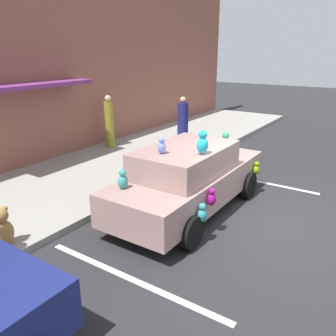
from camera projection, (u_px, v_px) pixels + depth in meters
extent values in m
plane|color=#262628|center=(258.00, 221.00, 7.52)|extent=(60.00, 60.00, 0.00)
cube|color=gray|center=(92.00, 174.00, 10.13)|extent=(24.00, 4.00, 0.15)
cube|color=brown|center=(32.00, 60.00, 10.24)|extent=(24.00, 0.30, 6.40)
cube|color=#722D70|center=(32.00, 85.00, 9.77)|extent=(3.60, 1.10, 0.12)
cube|color=silver|center=(252.00, 180.00, 9.83)|extent=(0.12, 3.60, 0.01)
cube|color=silver|center=(131.00, 279.00, 5.61)|extent=(0.12, 3.60, 0.01)
cube|color=#A4807B|center=(190.00, 184.00, 7.83)|extent=(4.51, 1.67, 0.68)
cube|color=#A4807B|center=(185.00, 160.00, 7.45)|extent=(2.35, 1.47, 0.56)
cylinder|color=black|center=(189.00, 173.00, 9.47)|extent=(0.64, 0.22, 0.64)
cylinder|color=black|center=(248.00, 185.00, 8.60)|extent=(0.64, 0.22, 0.64)
cylinder|color=black|center=(121.00, 210.00, 7.27)|extent=(0.64, 0.22, 0.64)
cylinder|color=black|center=(191.00, 232.00, 6.40)|extent=(0.64, 0.22, 0.64)
ellipsoid|color=teal|center=(202.00, 215.00, 6.47)|extent=(0.21, 0.18, 0.25)
sphere|color=teal|center=(202.00, 207.00, 6.42)|extent=(0.14, 0.14, 0.14)
ellipsoid|color=#9B3CEC|center=(209.00, 153.00, 8.42)|extent=(0.25, 0.21, 0.30)
sphere|color=#9B3CEC|center=(209.00, 145.00, 8.35)|extent=(0.16, 0.16, 0.16)
ellipsoid|color=#8D106E|center=(212.00, 199.00, 6.71)|extent=(0.21, 0.17, 0.24)
sphere|color=#8D106E|center=(212.00, 191.00, 6.66)|extent=(0.13, 0.13, 0.13)
ellipsoid|color=#A01670|center=(184.00, 186.00, 6.48)|extent=(0.19, 0.16, 0.23)
sphere|color=#A01670|center=(184.00, 178.00, 6.43)|extent=(0.12, 0.12, 0.12)
ellipsoid|color=#9E6743|center=(213.00, 149.00, 8.76)|extent=(0.23, 0.19, 0.28)
sphere|color=#9E6743|center=(213.00, 142.00, 8.69)|extent=(0.15, 0.15, 0.15)
ellipsoid|color=teal|center=(123.00, 182.00, 6.62)|extent=(0.22, 0.18, 0.26)
sphere|color=teal|center=(122.00, 173.00, 6.57)|extent=(0.14, 0.14, 0.14)
ellipsoid|color=#8ED936|center=(144.00, 169.00, 7.34)|extent=(0.22, 0.18, 0.26)
sphere|color=#8ED936|center=(144.00, 161.00, 7.28)|extent=(0.14, 0.14, 0.14)
ellipsoid|color=#DF2246|center=(195.00, 149.00, 8.88)|extent=(0.17, 0.14, 0.20)
sphere|color=#DF2246|center=(195.00, 144.00, 8.84)|extent=(0.11, 0.11, 0.11)
ellipsoid|color=#6681E8|center=(162.00, 148.00, 6.87)|extent=(0.19, 0.15, 0.22)
sphere|color=#6681E8|center=(162.00, 140.00, 6.82)|extent=(0.12, 0.12, 0.12)
ellipsoid|color=#5E9215|center=(256.00, 170.00, 8.69)|extent=(0.19, 0.16, 0.23)
sphere|color=#5E9215|center=(257.00, 164.00, 8.64)|extent=(0.12, 0.12, 0.12)
ellipsoid|color=#32A065|center=(225.00, 144.00, 9.10)|extent=(0.28, 0.23, 0.34)
sphere|color=#32A065|center=(226.00, 136.00, 9.03)|extent=(0.18, 0.18, 0.18)
ellipsoid|color=#1FB0C9|center=(202.00, 145.00, 6.81)|extent=(0.27, 0.22, 0.32)
sphere|color=#1FB0C9|center=(203.00, 134.00, 6.74)|extent=(0.17, 0.17, 0.17)
ellipsoid|color=#9E723D|center=(3.00, 233.00, 6.24)|extent=(0.38, 0.32, 0.48)
sphere|color=#9E723D|center=(0.00, 216.00, 6.13)|extent=(0.27, 0.27, 0.27)
sphere|color=#9E723D|center=(4.00, 209.00, 6.18)|extent=(0.11, 0.11, 0.11)
cylinder|color=olive|center=(109.00, 125.00, 12.41)|extent=(0.31, 0.31, 1.61)
sphere|color=tan|center=(108.00, 98.00, 12.11)|extent=(0.23, 0.23, 0.23)
cylinder|color=navy|center=(183.00, 124.00, 12.58)|extent=(0.39, 0.39, 1.55)
sphere|color=tan|center=(183.00, 100.00, 12.29)|extent=(0.22, 0.22, 0.22)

